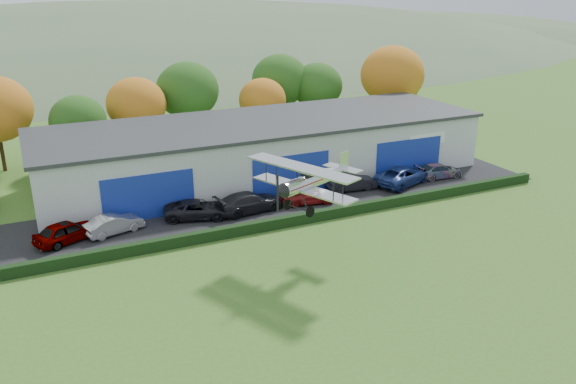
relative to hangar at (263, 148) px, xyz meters
name	(u,v)px	position (x,y,z in m)	size (l,w,h in m)	color
ground	(391,349)	(-5.00, -27.98, -2.66)	(300.00, 300.00, 0.00)	#42641F
apron	(275,203)	(-2.00, -6.98, -2.63)	(48.00, 9.00, 0.05)	black
hedge	(300,219)	(-2.00, -11.78, -2.26)	(46.00, 0.60, 0.80)	black
hangar	(263,148)	(0.00, 0.00, 0.00)	(40.60, 12.60, 5.30)	#B2B7BC
tree_belt	(181,97)	(-4.15, 12.64, 2.95)	(75.70, 13.22, 10.12)	#3D2614
distant_hills	(62,105)	(-9.38, 112.02, -15.70)	(430.00, 196.00, 56.00)	#4C6642
car_0	(67,231)	(-18.20, -7.81, -1.83)	(1.84, 4.56, 1.55)	gray
car_1	(114,224)	(-14.99, -7.69, -1.91)	(1.48, 4.23, 1.39)	silver
car_2	(198,209)	(-8.69, -7.49, -1.90)	(2.36, 5.11, 1.42)	black
car_3	(249,202)	(-4.63, -7.96, -1.81)	(2.24, 5.51, 1.60)	black
car_4	(307,195)	(0.32, -8.28, -1.85)	(1.78, 4.43, 1.51)	maroon
car_5	(352,182)	(5.31, -7.05, -1.87)	(1.56, 4.46, 1.47)	black
car_6	(402,175)	(10.24, -7.63, -1.79)	(2.71, 5.89, 1.64)	navy
car_7	(439,171)	(14.41, -7.53, -1.94)	(1.86, 4.57, 1.33)	gray
biplane	(312,179)	(-4.11, -17.53, 2.98)	(7.06, 7.80, 2.98)	silver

